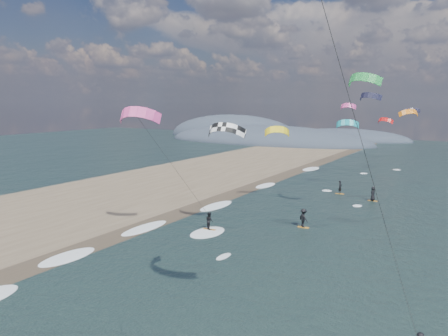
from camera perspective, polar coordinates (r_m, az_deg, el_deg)
The scene contains 9 objects.
ground at distance 24.88m, azimuth -13.17°, elevation -20.12°, with size 260.00×260.00×0.00m, color black.
sand_strip at distance 48.43m, azimuth -25.53°, elevation -6.38°, with size 26.00×240.00×0.00m, color brown.
wet_sand_strip at distance 39.27m, azimuth -15.65°, elevation -9.25°, with size 3.00×240.00×0.00m, color #382D23.
coastal_hills at distance 137.75m, azimuth 4.92°, elevation 3.74°, with size 80.00×41.00×15.00m.
kitesurfer_near_a at distance 15.84m, azimuth 12.69°, elevation 19.75°, with size 8.02×8.94×19.21m.
kitesurfer_near_b at distance 37.65m, azimuth -8.49°, elevation 2.18°, with size 7.03×8.50×12.24m.
far_kitesurfers at distance 48.90m, azimuth 14.17°, elevation -4.55°, with size 5.66×17.87×1.84m.
bg_kite_field at distance 68.78m, azimuth 17.99°, elevation 7.25°, with size 14.00×75.39×7.26m.
shoreline_surf at distance 41.74m, azimuth -9.73°, elevation -7.98°, with size 2.40×79.40×0.11m.
Camera 1 is at (15.47, -15.41, 11.91)m, focal length 35.00 mm.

